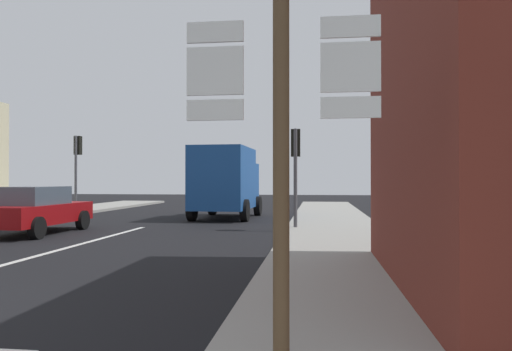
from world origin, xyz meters
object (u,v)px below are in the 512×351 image
object	(u,v)px
route_sign_post	(281,152)
traffic_light_near_right	(296,156)
delivery_truck	(226,181)
sedan_far	(34,209)
traffic_light_far_left	(77,156)

from	to	relation	value
route_sign_post	traffic_light_near_right	distance (m)	11.80
delivery_truck	traffic_light_near_right	world-z (taller)	traffic_light_near_right
sedan_far	delivery_truck	size ratio (longest dim) A/B	0.83
sedan_far	delivery_truck	distance (m)	8.25
delivery_truck	route_sign_post	distance (m)	16.95
sedan_far	traffic_light_near_right	size ratio (longest dim) A/B	1.26
traffic_light_near_right	traffic_light_far_left	bearing A→B (deg)	150.66
traffic_light_near_right	route_sign_post	bearing A→B (deg)	-88.04
delivery_truck	traffic_light_near_right	distance (m)	5.82
delivery_truck	traffic_light_far_left	xyz separation A→B (m)	(-7.55, 1.29, 1.16)
traffic_light_near_right	delivery_truck	bearing A→B (deg)	124.14
delivery_truck	traffic_light_far_left	distance (m)	7.75
sedan_far	route_sign_post	distance (m)	13.04
sedan_far	traffic_light_near_right	world-z (taller)	traffic_light_near_right
route_sign_post	sedan_far	bearing A→B (deg)	130.44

